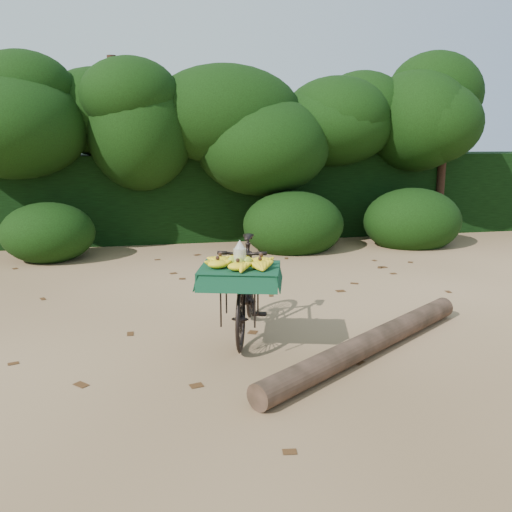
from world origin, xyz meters
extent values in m
plane|color=tan|center=(0.00, 0.00, 0.00)|extent=(80.00, 80.00, 0.00)
imported|color=black|center=(-0.26, -0.02, 0.54)|extent=(0.99, 1.86, 1.08)
cube|color=black|center=(-0.42, -0.60, 0.88)|extent=(0.50, 0.56, 0.03)
cube|color=#124325|center=(-0.42, -0.60, 0.90)|extent=(0.93, 0.84, 0.01)
ellipsoid|color=#9AA828|center=(-0.35, -0.62, 0.96)|extent=(0.10, 0.08, 0.11)
ellipsoid|color=#9AA828|center=(-0.41, -0.54, 0.96)|extent=(0.10, 0.08, 0.11)
ellipsoid|color=#9AA828|center=(-0.50, -0.58, 0.96)|extent=(0.10, 0.08, 0.11)
ellipsoid|color=#9AA828|center=(-0.44, -0.66, 0.96)|extent=(0.10, 0.08, 0.11)
cylinder|color=#EAE5C6|center=(-0.42, -0.59, 1.01)|extent=(0.13, 0.13, 0.16)
cylinder|color=brown|center=(0.86, -0.88, 0.12)|extent=(2.86, 2.06, 0.24)
cube|color=black|center=(0.00, 6.30, 0.90)|extent=(26.00, 1.80, 1.80)
camera|label=1|loc=(-1.32, -5.69, 2.14)|focal=38.00mm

